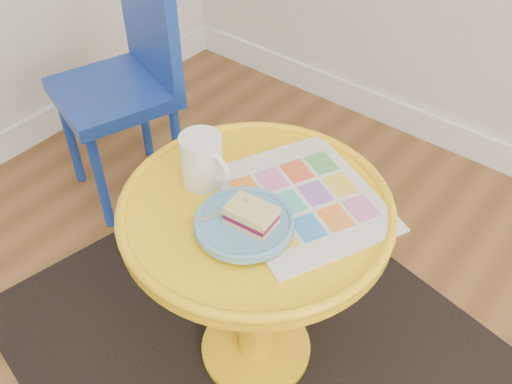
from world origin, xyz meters
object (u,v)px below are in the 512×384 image
Objects in this scene: side_table at (256,255)px; mug at (202,159)px; newspaper at (302,199)px; chair at (128,74)px; plate at (244,224)px.

mug reaches higher than side_table.
newspaper is at bearing 48.87° from side_table.
plate is (0.80, -0.38, 0.13)m from chair.
chair is 0.87m from newspaper.
plate is (-0.04, -0.15, 0.02)m from newspaper.
chair is 5.97× the size of mug.
side_table is 2.94× the size of plate.
newspaper is at bearing 28.46° from mug.
newspaper is 0.23m from mug.
newspaper is (0.07, 0.08, 0.16)m from side_table.
mug is 0.18m from plate.
mug reaches higher than newspaper.
newspaper is at bearing 2.77° from chair.
mug is (-0.21, -0.09, 0.06)m from newspaper.
mug is 0.66× the size of plate.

